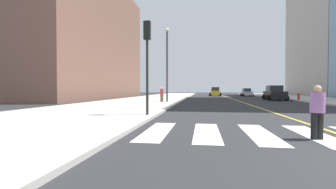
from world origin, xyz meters
TOP-DOWN VIEW (x-y plane):
  - sidewalk_kerb_west at (-12.20, 20.00)m, footprint 10.00×120.00m
  - lane_divider_paint at (0.00, 40.00)m, footprint 0.16×80.00m
  - low_rise_brick_west at (-27.38, 33.45)m, footprint 16.00×32.00m
  - car_yellow_nearest at (-1.79, 50.50)m, footprint 2.92×4.58m
  - car_black_second at (5.45, 30.53)m, footprint 2.97×4.70m
  - car_silver_third at (5.05, 49.48)m, footprint 2.53×3.98m
  - traffic_light_far_corner at (-7.66, 8.01)m, footprint 0.36×0.41m
  - pedestrian_crossing at (-1.16, 3.27)m, footprint 0.41×0.41m
  - pedestrian_walking_west at (-9.11, 20.85)m, footprint 0.40×0.40m
  - fire_hydrant at (7.96, 28.75)m, footprint 0.26×0.26m
  - street_lamp at (-8.62, 21.51)m, footprint 0.44×0.44m

SIDE VIEW (x-z plane):
  - lane_divider_paint at x=0.00m, z-range 0.00..0.01m
  - sidewalk_kerb_west at x=-12.20m, z-range 0.00..0.15m
  - fire_hydrant at x=7.96m, z-range 0.13..1.02m
  - car_silver_third at x=5.05m, z-range -0.06..1.70m
  - pedestrian_crossing at x=-1.16m, z-range 0.09..1.76m
  - car_yellow_nearest at x=-1.79m, z-range -0.07..1.95m
  - car_black_second at x=5.45m, z-range -0.07..2.02m
  - pedestrian_walking_west at x=-9.11m, z-range 0.23..1.84m
  - traffic_light_far_corner at x=-7.66m, z-range 1.17..6.27m
  - street_lamp at x=-8.62m, z-range 0.84..9.09m
  - low_rise_brick_west at x=-27.38m, z-range 0.00..20.50m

